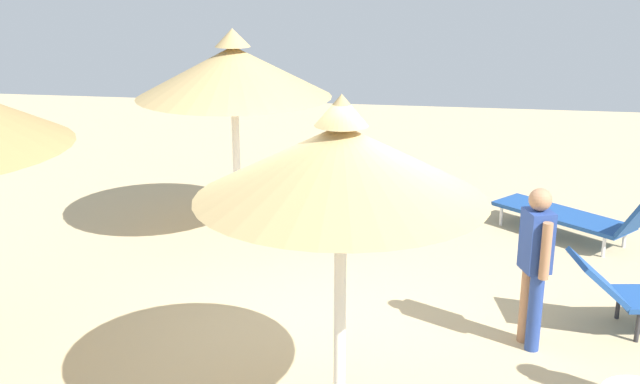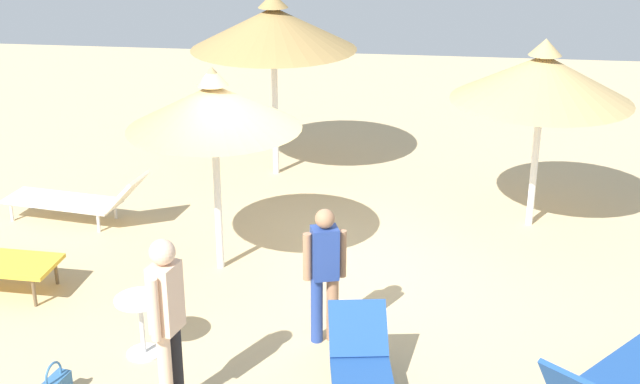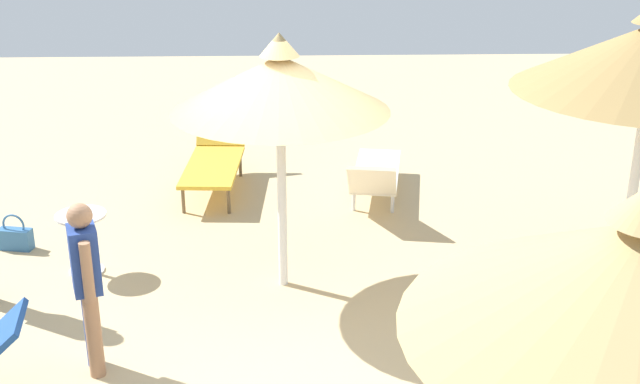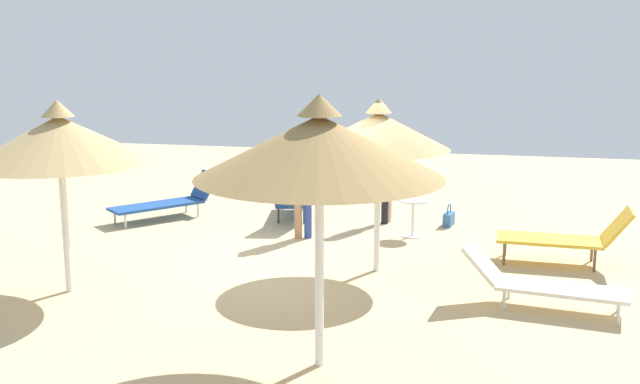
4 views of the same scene
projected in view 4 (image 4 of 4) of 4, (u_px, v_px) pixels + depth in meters
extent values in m
cube|color=tan|center=(303.00, 272.00, 11.47)|extent=(24.00, 24.00, 0.10)
cylinder|color=white|center=(319.00, 256.00, 7.89)|extent=(0.09, 0.09, 2.42)
cone|color=#997A47|center=(319.00, 147.00, 7.66)|extent=(2.56, 2.56, 0.64)
cone|color=#997A47|center=(319.00, 105.00, 7.58)|extent=(0.46, 0.46, 0.22)
cylinder|color=white|center=(377.00, 197.00, 11.17)|extent=(0.09, 0.09, 2.23)
cone|color=tan|center=(378.00, 131.00, 10.97)|extent=(2.09, 2.09, 0.53)
cone|color=tan|center=(379.00, 105.00, 10.90)|extent=(0.38, 0.38, 0.22)
cylinder|color=white|center=(65.00, 214.00, 10.25)|extent=(0.09, 0.09, 2.17)
cone|color=tan|center=(59.00, 139.00, 10.04)|extent=(2.40, 2.40, 0.62)
cone|color=tan|center=(57.00, 108.00, 9.96)|extent=(0.43, 0.43, 0.22)
cube|color=gold|center=(549.00, 240.00, 11.69)|extent=(0.74, 1.59, 0.05)
cylinder|color=brown|center=(504.00, 254.00, 11.63)|extent=(0.04, 0.04, 0.35)
cylinder|color=brown|center=(505.00, 245.00, 12.16)|extent=(0.04, 0.04, 0.35)
cylinder|color=brown|center=(595.00, 261.00, 11.29)|extent=(0.04, 0.04, 0.35)
cylinder|color=brown|center=(592.00, 250.00, 11.82)|extent=(0.04, 0.04, 0.35)
cube|color=gold|center=(617.00, 226.00, 11.38)|extent=(0.68, 0.44, 0.53)
cube|color=#1E478C|center=(294.00, 199.00, 14.78)|extent=(1.54, 0.80, 0.05)
cylinder|color=#2D2D33|center=(285.00, 201.00, 15.43)|extent=(0.04, 0.04, 0.30)
cylinder|color=#2D2D33|center=(309.00, 202.00, 15.40)|extent=(0.04, 0.04, 0.30)
cylinder|color=#2D2D33|center=(278.00, 215.00, 14.22)|extent=(0.04, 0.04, 0.30)
cylinder|color=#2D2D33|center=(304.00, 216.00, 14.20)|extent=(0.04, 0.04, 0.30)
cube|color=#1E478C|center=(289.00, 199.00, 13.80)|extent=(0.55, 0.64, 0.43)
cube|color=#1E478C|center=(157.00, 205.00, 14.46)|extent=(1.72, 1.58, 0.05)
cylinder|color=silver|center=(125.00, 221.00, 13.86)|extent=(0.04, 0.04, 0.26)
cylinder|color=silver|center=(115.00, 216.00, 14.24)|extent=(0.04, 0.04, 0.26)
cylinder|color=silver|center=(198.00, 210.00, 14.74)|extent=(0.04, 0.04, 0.26)
cylinder|color=silver|center=(186.00, 206.00, 15.12)|extent=(0.04, 0.04, 0.26)
cube|color=#1E478C|center=(204.00, 185.00, 15.02)|extent=(0.63, 0.66, 0.52)
cube|color=silver|center=(562.00, 289.00, 9.67)|extent=(0.81, 1.69, 0.05)
cylinder|color=silver|center=(619.00, 302.00, 9.67)|extent=(0.04, 0.04, 0.26)
cylinder|color=silver|center=(618.00, 314.00, 9.24)|extent=(0.04, 0.04, 0.26)
cylinder|color=silver|center=(509.00, 289.00, 10.16)|extent=(0.04, 0.04, 0.26)
cylinder|color=silver|center=(504.00, 300.00, 9.72)|extent=(0.04, 0.04, 0.26)
cube|color=silver|center=(481.00, 262.00, 9.98)|extent=(0.63, 0.54, 0.49)
cylinder|color=beige|center=(389.00, 199.00, 14.31)|extent=(0.13, 0.13, 0.87)
cylinder|color=black|center=(385.00, 201.00, 14.14)|extent=(0.13, 0.13, 0.87)
cube|color=beige|center=(387.00, 159.00, 14.07)|extent=(0.34, 0.28, 0.66)
sphere|color=beige|center=(388.00, 135.00, 13.98)|extent=(0.24, 0.24, 0.24)
cylinder|color=beige|center=(391.00, 159.00, 14.25)|extent=(0.09, 0.09, 0.60)
cylinder|color=beige|center=(384.00, 162.00, 13.90)|extent=(0.09, 0.09, 0.60)
cylinder|color=navy|center=(308.00, 217.00, 13.15)|extent=(0.13, 0.13, 0.75)
cylinder|color=#A57554|center=(298.00, 217.00, 13.13)|extent=(0.13, 0.13, 0.75)
cube|color=navy|center=(303.00, 179.00, 13.00)|extent=(0.30, 0.33, 0.57)
sphere|color=#A57554|center=(303.00, 157.00, 12.93)|extent=(0.20, 0.20, 0.20)
cylinder|color=#A57554|center=(314.00, 181.00, 13.03)|extent=(0.09, 0.09, 0.52)
cylinder|color=#A57554|center=(292.00, 181.00, 12.99)|extent=(0.09, 0.09, 0.52)
cube|color=#336699|center=(449.00, 219.00, 14.04)|extent=(0.39, 0.21, 0.24)
torus|color=#336699|center=(449.00, 210.00, 14.01)|extent=(0.26, 0.07, 0.26)
cylinder|color=silver|center=(413.00, 200.00, 13.19)|extent=(0.52, 0.52, 0.02)
cylinder|color=silver|center=(413.00, 219.00, 13.25)|extent=(0.05, 0.05, 0.63)
cylinder|color=silver|center=(412.00, 236.00, 13.31)|extent=(0.37, 0.37, 0.02)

